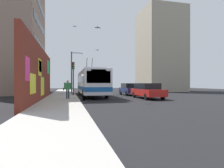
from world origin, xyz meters
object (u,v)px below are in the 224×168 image
(parked_car_red, at_px, (147,90))
(parked_car_navy, at_px, (130,89))
(pedestrian_at_curb, at_px, (68,88))
(traffic_light, at_px, (73,73))
(street_lamp, at_px, (73,69))
(city_bus, at_px, (91,82))

(parked_car_red, bearing_deg, parked_car_navy, 0.00)
(pedestrian_at_curb, relative_size, traffic_light, 0.43)
(parked_car_red, bearing_deg, traffic_light, 57.04)
(parked_car_red, height_order, pedestrian_at_curb, pedestrian_at_curb)
(traffic_light, height_order, street_lamp, street_lamp)
(city_bus, distance_m, parked_car_navy, 5.29)
(city_bus, relative_size, traffic_light, 3.06)
(parked_car_navy, xyz_separation_m, traffic_light, (-0.75, 7.35, 2.00))
(city_bus, xyz_separation_m, parked_car_red, (-5.20, -5.20, -0.89))
(traffic_light, relative_size, street_lamp, 0.64)
(street_lamp, bearing_deg, parked_car_red, -146.40)
(street_lamp, bearing_deg, pedestrian_at_curb, 175.93)
(city_bus, xyz_separation_m, street_lamp, (5.67, 2.02, 2.02))
(city_bus, height_order, traffic_light, city_bus)
(traffic_light, bearing_deg, city_bus, -78.58)
(pedestrian_at_curb, distance_m, traffic_light, 5.00)
(pedestrian_at_curb, height_order, street_lamp, street_lamp)
(pedestrian_at_curb, height_order, traffic_light, traffic_light)
(pedestrian_at_curb, bearing_deg, parked_car_red, -90.74)
(pedestrian_at_curb, relative_size, street_lamp, 0.27)
(parked_car_red, distance_m, parked_car_navy, 5.51)
(city_bus, relative_size, pedestrian_at_curb, 7.13)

